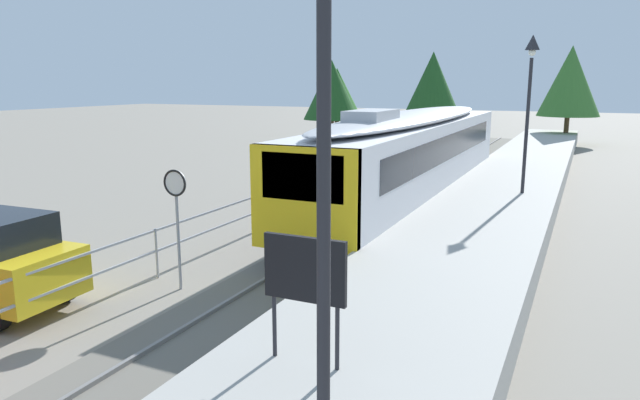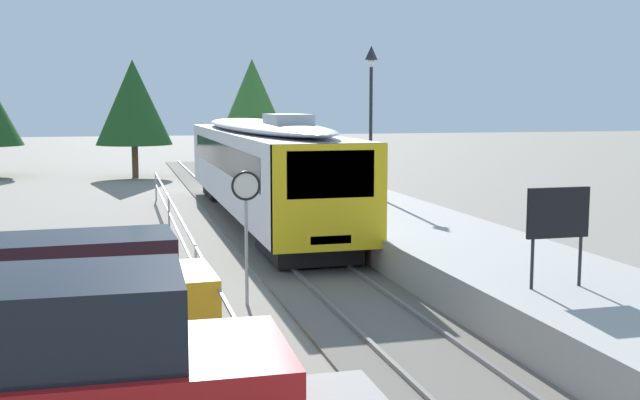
% 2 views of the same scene
% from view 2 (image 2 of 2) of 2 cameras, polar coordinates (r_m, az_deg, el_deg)
% --- Properties ---
extents(ground_plane, '(160.00, 160.00, 0.00)m').
position_cam_2_polar(ground_plane, '(26.06, -10.75, -2.11)').
color(ground_plane, gray).
extents(track_rails, '(3.20, 60.00, 0.14)m').
position_cam_2_polar(track_rails, '(26.43, -4.25, -1.80)').
color(track_rails, '#6B665B').
rests_on(track_rails, ground).
extents(commuter_train, '(2.82, 18.77, 3.74)m').
position_cam_2_polar(commuter_train, '(26.78, -4.53, 2.86)').
color(commuter_train, silver).
rests_on(commuter_train, track_rails).
extents(station_platform, '(3.90, 60.00, 0.90)m').
position_cam_2_polar(station_platform, '(27.14, 2.50, -0.66)').
color(station_platform, '#A8A59E').
rests_on(station_platform, ground).
extents(platform_lamp_mid_platform, '(0.34, 0.34, 5.35)m').
position_cam_2_polar(platform_lamp_mid_platform, '(27.56, 3.86, 8.14)').
color(platform_lamp_mid_platform, '#232328').
rests_on(platform_lamp_mid_platform, station_platform).
extents(platform_notice_board, '(1.20, 0.08, 1.80)m').
position_cam_2_polar(platform_notice_board, '(14.02, 17.48, -1.17)').
color(platform_notice_board, '#232328').
rests_on(platform_notice_board, station_platform).
extents(speed_limit_sign, '(0.61, 0.10, 2.81)m').
position_cam_2_polar(speed_limit_sign, '(15.59, -5.59, -0.30)').
color(speed_limit_sign, '#9EA0A5').
rests_on(speed_limit_sign, ground).
extents(carpark_fence, '(0.06, 36.06, 1.25)m').
position_cam_2_polar(carpark_fence, '(16.07, -9.32, -4.53)').
color(carpark_fence, '#9EA0A5').
rests_on(carpark_fence, ground).
extents(parked_van_red, '(4.95, 2.07, 2.51)m').
position_cam_2_polar(parked_van_red, '(8.09, -20.98, -13.91)').
color(parked_van_red, red).
rests_on(parked_van_red, ground).
extents(parked_suv_yellow, '(4.67, 2.08, 2.04)m').
position_cam_2_polar(parked_suv_yellow, '(13.05, -17.97, -6.83)').
color(parked_suv_yellow, gold).
rests_on(parked_suv_yellow, ground).
extents(tree_behind_carpark, '(4.32, 4.32, 6.72)m').
position_cam_2_polar(tree_behind_carpark, '(44.74, -13.87, 7.15)').
color(tree_behind_carpark, brown).
rests_on(tree_behind_carpark, ground).
extents(tree_distant_left, '(4.55, 4.55, 7.38)m').
position_cam_2_polar(tree_distant_left, '(54.08, -5.12, 7.78)').
color(tree_distant_left, brown).
rests_on(tree_distant_left, ground).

